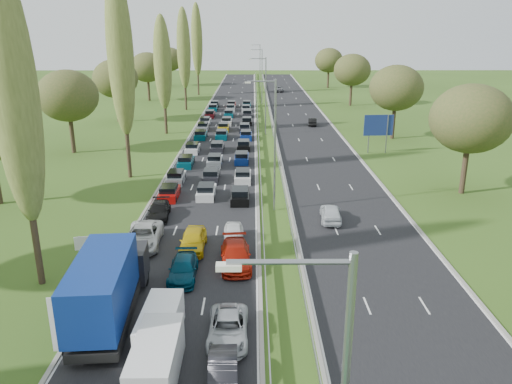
{
  "coord_description": "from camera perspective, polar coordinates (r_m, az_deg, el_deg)",
  "views": [
    {
      "loc": [
        2.58,
        -0.69,
        16.06
      ],
      "look_at": [
        2.81,
        43.84,
        1.5
      ],
      "focal_mm": 35.0,
      "sensor_mm": 36.0,
      "label": 1
    }
  ],
  "objects": [
    {
      "name": "near_car_10",
      "position": [
        27.97,
        -3.22,
        -15.32
      ],
      "size": [
        2.18,
        4.69,
        1.3
      ],
      "primitive_type": "imported",
      "rotation": [
        0.0,
        0.0,
        0.01
      ],
      "color": "#A4A8AD",
      "rests_on": "near_carriageway"
    },
    {
      "name": "woodland_right",
      "position": [
        71.18,
        17.53,
        10.53
      ],
      "size": [
        8.0,
        153.0,
        11.1
      ],
      "color": "#2D2116",
      "rests_on": "ground"
    },
    {
      "name": "far_car_2",
      "position": [
        137.39,
        2.6,
        11.7
      ],
      "size": [
        2.65,
        5.49,
        1.51
      ],
      "primitive_type": "imported",
      "rotation": [
        0.0,
        0.0,
        3.11
      ],
      "color": "slate",
      "rests_on": "far_carriageway"
    },
    {
      "name": "info_sign",
      "position": [
        37.72,
        -18.89,
        -5.86
      ],
      "size": [
        1.49,
        0.38,
        2.1
      ],
      "color": "gray",
      "rests_on": "ground"
    },
    {
      "name": "traffic_queue_fill",
      "position": [
        79.69,
        -3.79,
        6.76
      ],
      "size": [
        9.12,
        66.55,
        0.8
      ],
      "color": "#A50C0A",
      "rests_on": "ground"
    },
    {
      "name": "white_van_rear",
      "position": [
        28.25,
        -10.8,
        -14.52
      ],
      "size": [
        1.86,
        4.75,
        1.91
      ],
      "rotation": [
        0.0,
        0.0,
        -0.02
      ],
      "color": "white",
      "rests_on": "near_carriageway"
    },
    {
      "name": "far_car_1",
      "position": [
        88.67,
        6.46,
        8.0
      ],
      "size": [
        1.72,
        4.08,
        1.31
      ],
      "primitive_type": "imported",
      "rotation": [
        0.0,
        0.0,
        3.06
      ],
      "color": "black",
      "rests_on": "far_carriageway"
    },
    {
      "name": "near_car_7",
      "position": [
        34.37,
        -8.33,
        -8.69
      ],
      "size": [
        1.91,
        4.56,
        1.31
      ],
      "primitive_type": "imported",
      "rotation": [
        0.0,
        0.0,
        0.02
      ],
      "color": "#04344A",
      "rests_on": "near_carriageway"
    },
    {
      "name": "far_car_0",
      "position": [
        44.22,
        8.54,
        -2.35
      ],
      "size": [
        2.06,
        4.45,
        1.47
      ],
      "primitive_type": "imported",
      "rotation": [
        0.0,
        0.0,
        3.07
      ],
      "color": "silver",
      "rests_on": "far_carriageway"
    },
    {
      "name": "woodland_left",
      "position": [
        68.44,
        -21.67,
        9.82
      ],
      "size": [
        8.0,
        166.0,
        11.1
      ],
      "color": "#2D2116",
      "rests_on": "ground"
    },
    {
      "name": "near_car_3",
      "position": [
        45.24,
        -11.05,
        -2.12
      ],
      "size": [
        2.12,
        4.64,
        1.32
      ],
      "primitive_type": "imported",
      "rotation": [
        0.0,
        0.0,
        0.06
      ],
      "color": "black",
      "rests_on": "near_carriageway"
    },
    {
      "name": "poplar_row",
      "position": [
        70.38,
        -12.24,
        14.72
      ],
      "size": [
        2.8,
        127.8,
        22.44
      ],
      "color": "#2D2116",
      "rests_on": "ground"
    },
    {
      "name": "near_car_12",
      "position": [
        39.48,
        -2.57,
        -4.81
      ],
      "size": [
        1.77,
        4.05,
        1.36
      ],
      "primitive_type": "imported",
      "rotation": [
        0.0,
        0.0,
        0.04
      ],
      "color": "white",
      "rests_on": "near_carriageway"
    },
    {
      "name": "near_car_8",
      "position": [
        38.34,
        -7.21,
        -5.49
      ],
      "size": [
        1.88,
        4.63,
        1.57
      ],
      "primitive_type": "imported",
      "rotation": [
        0.0,
        0.0,
        -0.0
      ],
      "color": "gold",
      "rests_on": "near_carriageway"
    },
    {
      "name": "direction_sign",
      "position": [
        69.53,
        13.83,
        7.24
      ],
      "size": [
        4.0,
        0.39,
        5.2
      ],
      "color": "gray",
      "rests_on": "ground"
    },
    {
      "name": "central_reservation",
      "position": [
        84.65,
        1.02,
        7.55
      ],
      "size": [
        2.36,
        215.0,
        0.32
      ],
      "color": "gray",
      "rests_on": "ground"
    },
    {
      "name": "near_car_2",
      "position": [
        39.77,
        -12.76,
        -4.93
      ],
      "size": [
        2.87,
        5.76,
        1.57
      ],
      "primitive_type": "imported",
      "rotation": [
        0.0,
        0.0,
        0.05
      ],
      "color": "silver",
      "rests_on": "near_carriageway"
    },
    {
      "name": "near_car_9",
      "position": [
        24.93,
        -3.81,
        -20.04
      ],
      "size": [
        1.57,
        4.05,
        1.31
      ],
      "primitive_type": "imported",
      "rotation": [
        0.0,
        0.0,
        0.04
      ],
      "color": "black",
      "rests_on": "near_carriageway"
    },
    {
      "name": "ground",
      "position": [
        82.3,
        1.06,
        6.85
      ],
      "size": [
        260.0,
        260.0,
        0.0
      ],
      "primitive_type": "plane",
      "color": "#314C17",
      "rests_on": "ground"
    },
    {
      "name": "far_carriageway",
      "position": [
        85.17,
        5.6,
        7.15
      ],
      "size": [
        10.5,
        215.0,
        0.04
      ],
      "primitive_type": "cube",
      "color": "black",
      "rests_on": "ground"
    },
    {
      "name": "white_van_front",
      "position": [
        25.65,
        -11.22,
        -18.06
      ],
      "size": [
        2.04,
        5.19,
        2.09
      ],
      "rotation": [
        0.0,
        0.0,
        0.0
      ],
      "color": "silver",
      "rests_on": "near_carriageway"
    },
    {
      "name": "near_carriageway",
      "position": [
        84.87,
        -3.58,
        7.16
      ],
      "size": [
        10.5,
        215.0,
        0.04
      ],
      "primitive_type": "cube",
      "color": "black",
      "rests_on": "ground"
    },
    {
      "name": "near_car_11",
      "position": [
        35.73,
        -2.34,
        -7.24
      ],
      "size": [
        2.48,
        5.34,
        1.51
      ],
      "primitive_type": "imported",
      "rotation": [
        0.0,
        0.0,
        0.07
      ],
      "color": "#A81A0A",
      "rests_on": "near_carriageway"
    },
    {
      "name": "lamp_columns",
      "position": [
        79.36,
        1.12,
        10.82
      ],
      "size": [
        0.18,
        140.18,
        12.0
      ],
      "color": "gray",
      "rests_on": "ground"
    },
    {
      "name": "blue_lorry",
      "position": [
        30.07,
        -16.6,
        -10.25
      ],
      "size": [
        2.77,
        9.96,
        4.2
      ],
      "rotation": [
        0.0,
        0.0,
        0.07
      ],
      "color": "black",
      "rests_on": "near_carriageway"
    }
  ]
}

